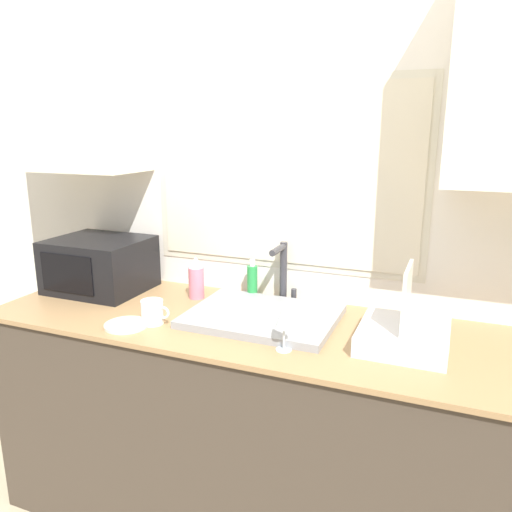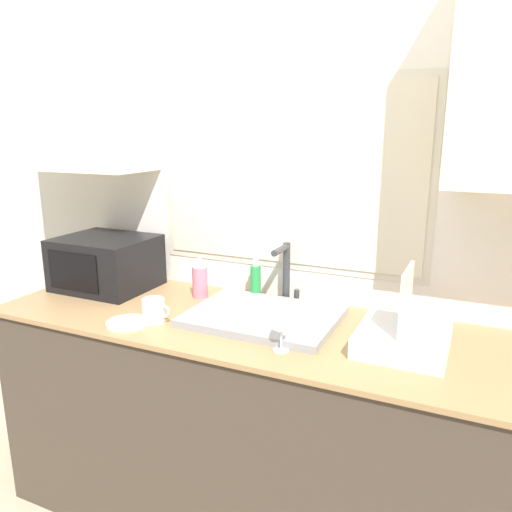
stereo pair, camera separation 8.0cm
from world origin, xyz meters
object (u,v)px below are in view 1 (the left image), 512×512
(microwave, at_px, (100,264))
(dish_rack, at_px, (404,334))
(spray_bottle, at_px, (196,278))
(wine_glass, at_px, (284,317))
(faucet, at_px, (283,268))
(soap_bottle, at_px, (252,281))
(mug_near_sink, at_px, (153,312))

(microwave, bearing_deg, dish_rack, -4.76)
(spray_bottle, bearing_deg, wine_glass, -34.42)
(faucet, height_order, soap_bottle, faucet)
(spray_bottle, height_order, mug_near_sink, spray_bottle)
(mug_near_sink, xyz_separation_m, wine_glass, (0.55, -0.04, 0.08))
(soap_bottle, bearing_deg, faucet, 0.25)
(mug_near_sink, height_order, wine_glass, wine_glass)
(faucet, height_order, dish_rack, dish_rack)
(faucet, xyz_separation_m, spray_bottle, (-0.38, -0.09, -0.06))
(dish_rack, xyz_separation_m, spray_bottle, (-0.92, 0.18, 0.05))
(mug_near_sink, bearing_deg, soap_bottle, 60.52)
(microwave, relative_size, mug_near_sink, 3.57)
(mug_near_sink, bearing_deg, faucet, 47.99)
(faucet, relative_size, wine_glass, 1.54)
(soap_bottle, distance_m, wine_glass, 0.56)
(faucet, distance_m, dish_rack, 0.62)
(dish_rack, bearing_deg, mug_near_sink, -170.51)
(microwave, xyz_separation_m, spray_bottle, (0.48, 0.06, -0.03))
(wine_glass, bearing_deg, spray_bottle, 145.58)
(microwave, relative_size, spray_bottle, 2.24)
(microwave, height_order, soap_bottle, microwave)
(dish_rack, relative_size, soap_bottle, 1.83)
(faucet, xyz_separation_m, dish_rack, (0.54, -0.27, -0.11))
(wine_glass, bearing_deg, microwave, 163.18)
(microwave, distance_m, soap_bottle, 0.73)
(faucet, relative_size, spray_bottle, 1.38)
(microwave, relative_size, wine_glass, 2.49)
(faucet, bearing_deg, dish_rack, -26.73)
(faucet, distance_m, microwave, 0.87)
(faucet, xyz_separation_m, wine_glass, (0.17, -0.47, -0.03))
(microwave, height_order, mug_near_sink, microwave)
(dish_rack, relative_size, spray_bottle, 1.70)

